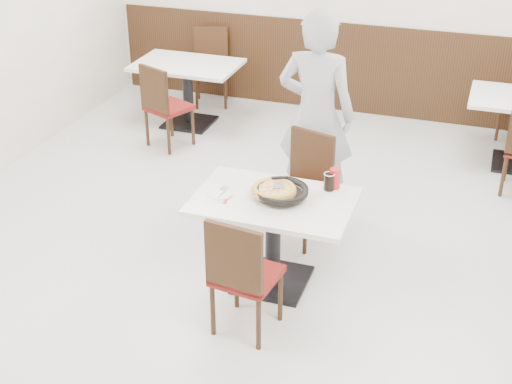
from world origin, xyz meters
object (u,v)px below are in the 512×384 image
(chair_near, at_px, (247,273))
(diner_person, at_px, (316,115))
(chair_far, at_px, (299,190))
(red_cup, at_px, (335,178))
(side_plate, at_px, (220,194))
(bg_chair_left_near, at_px, (169,105))
(bg_table_left, at_px, (188,94))
(bg_chair_left_far, at_px, (211,68))
(cola_glass, at_px, (329,182))
(pizza, at_px, (274,191))
(main_table, at_px, (273,242))
(pizza_pan, at_px, (281,194))

(chair_near, height_order, diner_person, diner_person)
(chair_far, bearing_deg, red_cup, 151.88)
(side_plate, distance_m, bg_chair_left_near, 2.69)
(bg_table_left, height_order, bg_chair_left_far, bg_chair_left_far)
(red_cup, relative_size, bg_chair_left_far, 0.17)
(diner_person, relative_size, bg_chair_left_near, 2.01)
(diner_person, distance_m, bg_chair_left_far, 3.01)
(side_plate, distance_m, cola_glass, 0.84)
(chair_near, xyz_separation_m, diner_person, (0.00, 1.83, 0.48))
(red_cup, bearing_deg, pizza, -141.83)
(pizza, bearing_deg, diner_person, 89.85)
(main_table, height_order, diner_person, diner_person)
(diner_person, xyz_separation_m, bg_chair_left_near, (-1.89, 0.92, -0.48))
(cola_glass, bearing_deg, bg_chair_left_far, 125.46)
(chair_far, relative_size, bg_chair_left_near, 1.00)
(pizza, distance_m, bg_table_left, 3.42)
(bg_chair_left_near, bearing_deg, main_table, -25.31)
(main_table, distance_m, pizza, 0.44)
(pizza_pan, xyz_separation_m, bg_table_left, (-2.00, 2.77, -0.42))
(bg_table_left, bearing_deg, chair_far, -46.91)
(chair_far, bearing_deg, cola_glass, 145.86)
(main_table, xyz_separation_m, pizza, (-0.00, 0.02, 0.44))
(pizza_pan, distance_m, cola_glass, 0.40)
(chair_near, bearing_deg, bg_chair_left_far, 122.67)
(pizza_pan, bearing_deg, bg_table_left, 125.80)
(side_plate, relative_size, diner_person, 0.10)
(chair_far, distance_m, pizza_pan, 0.75)
(pizza, xyz_separation_m, bg_table_left, (-1.94, 2.78, -0.44))
(main_table, height_order, bg_chair_left_near, bg_chair_left_near)
(main_table, relative_size, chair_near, 1.26)
(bg_table_left, bearing_deg, chair_near, -60.22)
(side_plate, height_order, red_cup, red_cup)
(red_cup, relative_size, diner_person, 0.08)
(chair_near, distance_m, bg_table_left, 3.91)
(cola_glass, bearing_deg, pizza_pan, -139.98)
(chair_near, distance_m, red_cup, 1.07)
(pizza, relative_size, bg_chair_left_far, 0.36)
(pizza, xyz_separation_m, bg_chair_left_near, (-1.89, 2.13, -0.34))
(red_cup, relative_size, bg_chair_left_near, 0.17)
(pizza_pan, relative_size, red_cup, 2.04)
(side_plate, relative_size, bg_chair_left_near, 0.19)
(main_table, relative_size, side_plate, 6.52)
(main_table, height_order, chair_near, chair_near)
(main_table, distance_m, diner_person, 1.36)
(pizza, bearing_deg, pizza_pan, 6.79)
(chair_near, distance_m, side_plate, 0.72)
(main_table, distance_m, bg_table_left, 3.41)
(chair_far, relative_size, bg_table_left, 0.79)
(red_cup, bearing_deg, diner_person, 113.32)
(chair_far, height_order, bg_chair_left_near, same)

